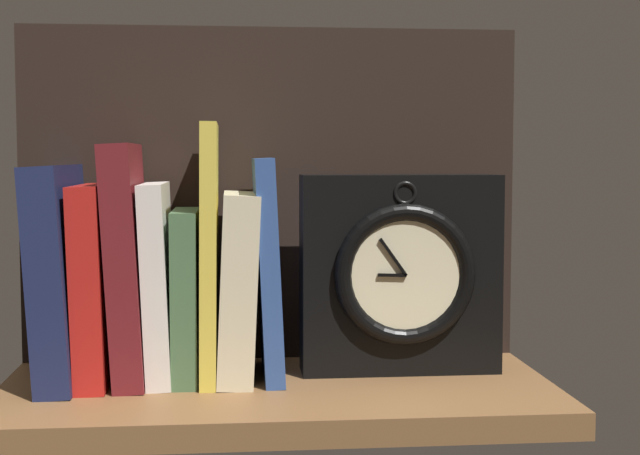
# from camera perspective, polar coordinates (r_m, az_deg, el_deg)

# --- Properties ---
(ground_plane) EXTENTS (0.54, 0.26, 0.03)m
(ground_plane) POSITION_cam_1_polar(r_m,az_deg,el_deg) (0.93, -2.62, -10.36)
(ground_plane) COLOR brown
(back_panel) EXTENTS (0.54, 0.01, 0.37)m
(back_panel) POSITION_cam_1_polar(r_m,az_deg,el_deg) (1.03, -3.02, 2.06)
(back_panel) COLOR black
(back_panel) RESTS_ON ground_plane
(book_navy_bierce) EXTENTS (0.05, 0.17, 0.22)m
(book_navy_bierce) POSITION_cam_1_polar(r_m,az_deg,el_deg) (0.96, -15.77, -2.76)
(book_navy_bierce) COLOR #192147
(book_navy_bierce) RESTS_ON ground_plane
(book_red_requiem) EXTENTS (0.03, 0.14, 0.20)m
(book_red_requiem) POSITION_cam_1_polar(r_m,az_deg,el_deg) (0.95, -13.70, -3.34)
(book_red_requiem) COLOR red
(book_red_requiem) RESTS_ON ground_plane
(book_maroon_dawkins) EXTENTS (0.04, 0.14, 0.24)m
(book_maroon_dawkins) POSITION_cam_1_polar(r_m,az_deg,el_deg) (0.95, -11.77, -2.13)
(book_maroon_dawkins) COLOR maroon
(book_maroon_dawkins) RESTS_ON ground_plane
(book_white_catcher) EXTENTS (0.03, 0.12, 0.20)m
(book_white_catcher) POSITION_cam_1_polar(r_m,az_deg,el_deg) (0.95, -9.94, -3.29)
(book_white_catcher) COLOR silver
(book_white_catcher) RESTS_ON ground_plane
(book_green_romantic) EXTENTS (0.03, 0.12, 0.17)m
(book_green_romantic) POSITION_cam_1_polar(r_m,az_deg,el_deg) (0.95, -8.26, -4.10)
(book_green_romantic) COLOR #476B44
(book_green_romantic) RESTS_ON ground_plane
(book_yellow_seinlanguage) EXTENTS (0.02, 0.13, 0.26)m
(book_yellow_seinlanguage) POSITION_cam_1_polar(r_m,az_deg,el_deg) (0.94, -6.84, -1.48)
(book_yellow_seinlanguage) COLOR gold
(book_yellow_seinlanguage) RESTS_ON ground_plane
(book_cream_twain) EXTENTS (0.04, 0.13, 0.19)m
(book_cream_twain) POSITION_cam_1_polar(r_m,az_deg,el_deg) (0.94, -5.07, -3.58)
(book_cream_twain) COLOR beige
(book_cream_twain) RESTS_ON ground_plane
(book_blue_modern) EXTENTS (0.03, 0.13, 0.22)m
(book_blue_modern) POSITION_cam_1_polar(r_m,az_deg,el_deg) (0.94, -3.23, -2.49)
(book_blue_modern) COLOR #2D4C8E
(book_blue_modern) RESTS_ON ground_plane
(framed_clock) EXTENTS (0.21, 0.07, 0.21)m
(framed_clock) POSITION_cam_1_polar(r_m,az_deg,el_deg) (0.96, 4.99, -2.85)
(framed_clock) COLOR black
(framed_clock) RESTS_ON ground_plane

